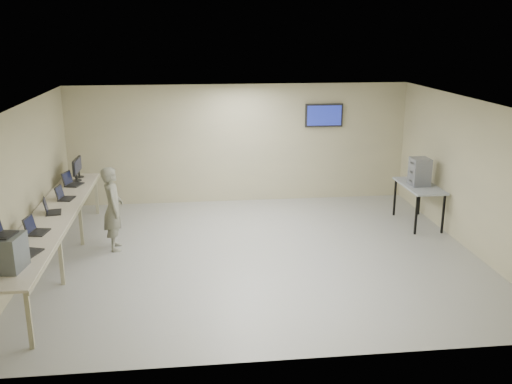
{
  "coord_description": "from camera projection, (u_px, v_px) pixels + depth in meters",
  "views": [
    {
      "loc": [
        -1.16,
        -9.74,
        4.03
      ],
      "look_at": [
        0.0,
        0.2,
        1.15
      ],
      "focal_mm": 40.0,
      "sensor_mm": 36.0,
      "label": 1
    }
  ],
  "objects": [
    {
      "name": "monitor_near",
      "position": [
        76.0,
        168.0,
        12.07
      ],
      "size": [
        0.21,
        0.46,
        0.46
      ],
      "color": "black",
      "rests_on": "workbench"
    },
    {
      "name": "laptop_0",
      "position": [
        24.0,
        249.0,
        8.18
      ],
      "size": [
        0.43,
        0.46,
        0.3
      ],
      "rotation": [
        0.0,
        0.0,
        -0.33
      ],
      "color": "black",
      "rests_on": "workbench"
    },
    {
      "name": "equipment_box",
      "position": [
        7.0,
        253.0,
        7.62
      ],
      "size": [
        0.47,
        0.52,
        0.48
      ],
      "primitive_type": "cube",
      "rotation": [
        0.0,
        0.0,
        -0.15
      ],
      "color": "slate",
      "rests_on": "workbench"
    },
    {
      "name": "laptop_3",
      "position": [
        63.0,
        196.0,
        10.81
      ],
      "size": [
        0.33,
        0.38,
        0.27
      ],
      "rotation": [
        0.0,
        0.0,
        -0.15
      ],
      "color": "black",
      "rests_on": "workbench"
    },
    {
      "name": "room",
      "position": [
        259.0,
        180.0,
        10.21
      ],
      "size": [
        8.01,
        7.01,
        2.81
      ],
      "color": "beige",
      "rests_on": "ground"
    },
    {
      "name": "laptop_2",
      "position": [
        50.0,
        209.0,
        10.01
      ],
      "size": [
        0.35,
        0.39,
        0.27
      ],
      "rotation": [
        0.0,
        0.0,
        0.18
      ],
      "color": "black",
      "rests_on": "workbench"
    },
    {
      "name": "laptop_4",
      "position": [
        71.0,
        182.0,
        11.78
      ],
      "size": [
        0.41,
        0.44,
        0.29
      ],
      "rotation": [
        0.0,
        0.0,
        -0.3
      ],
      "color": "black",
      "rests_on": "workbench"
    },
    {
      "name": "monitor_far",
      "position": [
        78.0,
        165.0,
        12.37
      ],
      "size": [
        0.2,
        0.45,
        0.45
      ],
      "color": "black",
      "rests_on": "workbench"
    },
    {
      "name": "storage_bins",
      "position": [
        420.0,
        172.0,
        11.9
      ],
      "size": [
        0.36,
        0.4,
        0.58
      ],
      "color": "gray",
      "rests_on": "side_table"
    },
    {
      "name": "soldier",
      "position": [
        113.0,
        209.0,
        10.61
      ],
      "size": [
        0.46,
        0.63,
        1.59
      ],
      "primitive_type": "imported",
      "rotation": [
        0.0,
        0.0,
        1.72
      ],
      "color": "gray",
      "rests_on": "ground"
    },
    {
      "name": "side_table",
      "position": [
        419.0,
        188.0,
        12.0
      ],
      "size": [
        0.67,
        1.44,
        0.86
      ],
      "color": "#949BA2",
      "rests_on": "ground"
    },
    {
      "name": "laptop_1",
      "position": [
        35.0,
        229.0,
        9.02
      ],
      "size": [
        0.35,
        0.4,
        0.28
      ],
      "rotation": [
        0.0,
        0.0,
        -0.17
      ],
      "color": "black",
      "rests_on": "workbench"
    },
    {
      "name": "laptop_on_box",
      "position": [
        0.0,
        231.0,
        7.53
      ],
      "size": [
        0.33,
        0.37,
        0.25
      ],
      "rotation": [
        0.0,
        0.0,
        -0.23
      ],
      "color": "black",
      "rests_on": "equipment_box"
    },
    {
      "name": "workbench",
      "position": [
        53.0,
        220.0,
        9.91
      ],
      "size": [
        0.76,
        6.0,
        0.9
      ],
      "color": "beige",
      "rests_on": "ground"
    }
  ]
}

